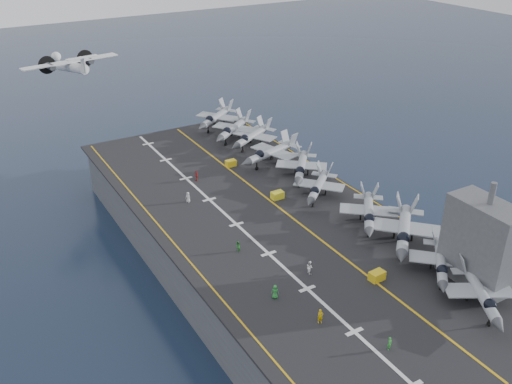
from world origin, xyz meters
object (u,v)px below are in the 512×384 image
island_superstructure (484,234)px  tow_cart_a (377,276)px  transport_plane (71,67)px  fighter_jet_0 (481,292)px

island_superstructure → tow_cart_a: bearing=149.0°
tow_cart_a → transport_plane: 84.87m
island_superstructure → fighter_jet_0: bearing=-134.2°
transport_plane → tow_cart_a: bearing=-76.7°
tow_cart_a → fighter_jet_0: bearing=-56.6°
island_superstructure → fighter_jet_0: (-4.14, -4.25, -5.23)m
transport_plane → island_superstructure: bearing=-70.8°
tow_cart_a → transport_plane: size_ratio=0.09×
tow_cart_a → transport_plane: transport_plane is taller
island_superstructure → fighter_jet_0: 7.91m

